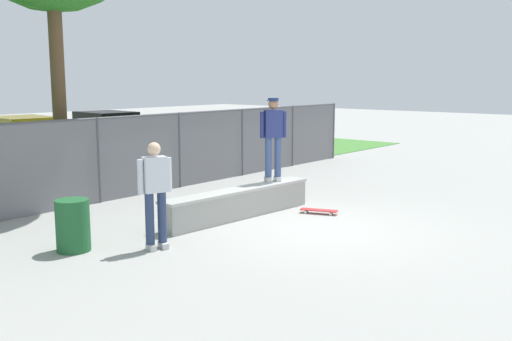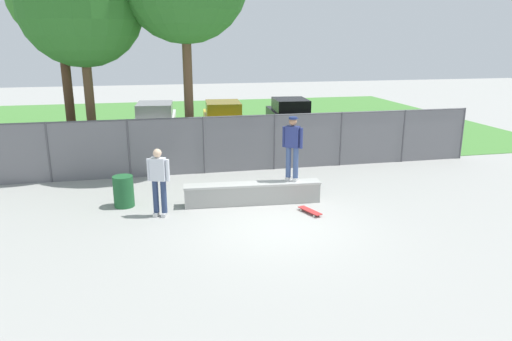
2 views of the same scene
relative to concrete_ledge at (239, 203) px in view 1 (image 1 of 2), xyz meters
The scene contains 9 objects.
ground_plane 1.86m from the concrete_ledge, 81.54° to the right, with size 80.00×80.00×0.00m, color #9E9E99.
concrete_ledge is the anchor object (origin of this frame).
skateboarder 1.76m from the concrete_ledge, ahead, with size 0.50×0.43×1.84m.
skateboard 1.75m from the concrete_ledge, 39.37° to the right, with size 0.47×0.82×0.09m.
chainlink_fence 3.55m from the concrete_ledge, 85.54° to the left, with size 17.66×0.07×1.99m.
car_yellow 10.02m from the concrete_ledge, 86.29° to the left, with size 2.26×4.33×1.66m.
car_black 11.18m from the concrete_ledge, 68.34° to the left, with size 2.26×4.33×1.66m.
bystander 2.71m from the concrete_ledge, behind, with size 0.57×0.37×1.82m.
trash_bin 3.60m from the concrete_ledge, behind, with size 0.56×0.56×0.88m, color #1E592D.
Camera 1 is at (-9.03, -6.00, 2.85)m, focal length 40.50 mm.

